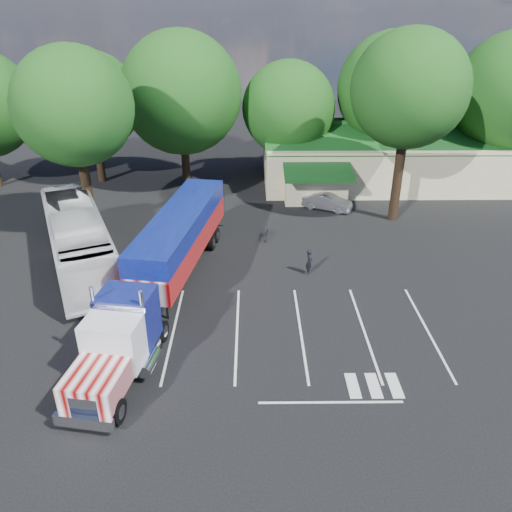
{
  "coord_description": "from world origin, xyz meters",
  "views": [
    {
      "loc": [
        0.75,
        -26.56,
        14.77
      ],
      "look_at": [
        1.0,
        -1.56,
        2.0
      ],
      "focal_mm": 35.0,
      "sensor_mm": 36.0,
      "label": 1
    }
  ],
  "objects_px": {
    "tour_bus": "(78,239)",
    "silver_sedan": "(327,202)",
    "semi_truck": "(168,256)",
    "woman": "(309,262)",
    "bicycle": "(267,233)"
  },
  "relations": [
    {
      "from": "semi_truck",
      "to": "tour_bus",
      "type": "bearing_deg",
      "value": 160.76
    },
    {
      "from": "woman",
      "to": "bicycle",
      "type": "xyz_separation_m",
      "value": [
        -2.42,
        5.04,
        -0.35
      ]
    },
    {
      "from": "semi_truck",
      "to": "tour_bus",
      "type": "xyz_separation_m",
      "value": [
        -6.02,
        3.32,
        -0.47
      ]
    },
    {
      "from": "semi_truck",
      "to": "silver_sedan",
      "type": "relative_size",
      "value": 5.05
    },
    {
      "from": "silver_sedan",
      "to": "bicycle",
      "type": "bearing_deg",
      "value": 162.62
    },
    {
      "from": "silver_sedan",
      "to": "semi_truck",
      "type": "bearing_deg",
      "value": 164.94
    },
    {
      "from": "semi_truck",
      "to": "tour_bus",
      "type": "relative_size",
      "value": 1.49
    },
    {
      "from": "semi_truck",
      "to": "silver_sedan",
      "type": "height_order",
      "value": "semi_truck"
    },
    {
      "from": "tour_bus",
      "to": "silver_sedan",
      "type": "relative_size",
      "value": 3.4
    },
    {
      "from": "tour_bus",
      "to": "silver_sedan",
      "type": "distance_m",
      "value": 19.13
    },
    {
      "from": "semi_truck",
      "to": "bicycle",
      "type": "xyz_separation_m",
      "value": [
        5.66,
        7.2,
        -1.86
      ]
    },
    {
      "from": "tour_bus",
      "to": "silver_sedan",
      "type": "bearing_deg",
      "value": 5.46
    },
    {
      "from": "woman",
      "to": "tour_bus",
      "type": "distance_m",
      "value": 14.19
    },
    {
      "from": "silver_sedan",
      "to": "woman",
      "type": "bearing_deg",
      "value": -168.69
    },
    {
      "from": "woman",
      "to": "silver_sedan",
      "type": "relative_size",
      "value": 0.41
    }
  ]
}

